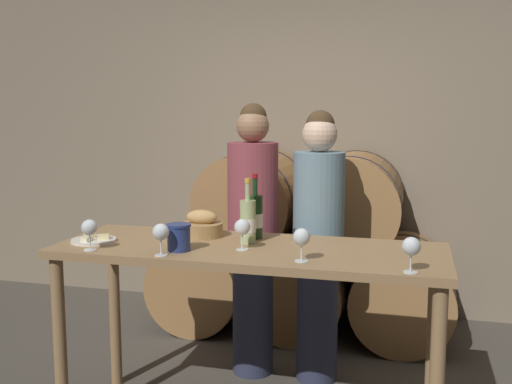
{
  "coord_description": "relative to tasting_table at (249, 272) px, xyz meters",
  "views": [
    {
      "loc": [
        0.76,
        -2.74,
        1.61
      ],
      "look_at": [
        0.0,
        0.14,
        1.19
      ],
      "focal_mm": 42.0,
      "sensor_mm": 36.0,
      "label": 1
    }
  ],
  "objects": [
    {
      "name": "stone_wall_back",
      "position": [
        0.0,
        2.0,
        0.78
      ],
      "size": [
        10.0,
        0.12,
        3.2
      ],
      "color": "gray",
      "rests_on": "ground_plane"
    },
    {
      "name": "tasting_table",
      "position": [
        0.0,
        0.0,
        0.0
      ],
      "size": [
        1.89,
        0.68,
        0.94
      ],
      "color": "#99754C",
      "rests_on": "ground_plane"
    },
    {
      "name": "bread_basket",
      "position": [
        -0.3,
        0.16,
        0.18
      ],
      "size": [
        0.22,
        0.22,
        0.14
      ],
      "color": "#A87F4C",
      "rests_on": "tasting_table"
    },
    {
      "name": "cheese_plate",
      "position": [
        -0.79,
        -0.1,
        0.14
      ],
      "size": [
        0.22,
        0.22,
        0.04
      ],
      "color": "white",
      "rests_on": "tasting_table"
    },
    {
      "name": "blue_crock",
      "position": [
        -0.3,
        -0.17,
        0.2
      ],
      "size": [
        0.12,
        0.12,
        0.13
      ],
      "color": "navy",
      "rests_on": "tasting_table"
    },
    {
      "name": "wine_bottle_red",
      "position": [
        -0.02,
        0.19,
        0.24
      ],
      "size": [
        0.08,
        0.08,
        0.34
      ],
      "color": "#193819",
      "rests_on": "tasting_table"
    },
    {
      "name": "barrel_stack",
      "position": [
        0.0,
        1.45,
        -0.23
      ],
      "size": [
        2.13,
        0.87,
        1.31
      ],
      "color": "#9E7042",
      "rests_on": "ground_plane"
    },
    {
      "name": "wine_glass_right",
      "position": [
        0.3,
        -0.22,
        0.23
      ],
      "size": [
        0.08,
        0.08,
        0.15
      ],
      "color": "white",
      "rests_on": "tasting_table"
    },
    {
      "name": "wine_glass_center",
      "position": [
        -0.01,
        -0.07,
        0.23
      ],
      "size": [
        0.08,
        0.08,
        0.15
      ],
      "color": "white",
      "rests_on": "tasting_table"
    },
    {
      "name": "wine_glass_left",
      "position": [
        -0.34,
        -0.28,
        0.23
      ],
      "size": [
        0.08,
        0.08,
        0.15
      ],
      "color": "white",
      "rests_on": "tasting_table"
    },
    {
      "name": "person_right",
      "position": [
        0.24,
        0.65,
        0.01
      ],
      "size": [
        0.3,
        0.3,
        1.6
      ],
      "color": "#2D334C",
      "rests_on": "ground_plane"
    },
    {
      "name": "wine_glass_far_right",
      "position": [
        0.76,
        -0.28,
        0.23
      ],
      "size": [
        0.08,
        0.08,
        0.15
      ],
      "color": "white",
      "rests_on": "tasting_table"
    },
    {
      "name": "wine_glass_far_left",
      "position": [
        -0.71,
        -0.27,
        0.23
      ],
      "size": [
        0.08,
        0.08,
        0.15
      ],
      "color": "white",
      "rests_on": "tasting_table"
    },
    {
      "name": "person_left",
      "position": [
        -0.16,
        0.65,
        0.03
      ],
      "size": [
        0.3,
        0.3,
        1.64
      ],
      "color": "#2D334C",
      "rests_on": "ground_plane"
    },
    {
      "name": "wine_bottle_white",
      "position": [
        -0.03,
        0.07,
        0.24
      ],
      "size": [
        0.08,
        0.08,
        0.33
      ],
      "color": "#ADBC7F",
      "rests_on": "tasting_table"
    }
  ]
}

